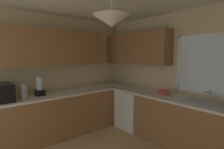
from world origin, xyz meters
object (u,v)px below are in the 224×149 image
at_px(dishwasher, 133,109).
at_px(blender_appliance, 40,87).
at_px(sink_assembly, 205,103).
at_px(bowl, 163,92).
at_px(kettle, 24,91).
at_px(microwave, 1,93).

distance_m(dishwasher, blender_appliance, 2.04).
relative_size(sink_assembly, bowl, 3.05).
height_order(sink_assembly, blender_appliance, blender_appliance).
xyz_separation_m(dishwasher, blender_appliance, (-0.66, -1.82, 0.63)).
bearing_deg(kettle, bowl, 56.51).
height_order(microwave, kettle, microwave).
height_order(kettle, bowl, kettle).
bearing_deg(bowl, microwave, -120.02).
bearing_deg(sink_assembly, dishwasher, -178.67).
bearing_deg(dishwasher, sink_assembly, 1.33).
bearing_deg(blender_appliance, bowl, 52.25).
xyz_separation_m(kettle, sink_assembly, (2.19, 2.15, -0.11)).
bearing_deg(kettle, dishwasher, 73.12).
distance_m(dishwasher, bowl, 0.93).
relative_size(microwave, bowl, 2.21).
xyz_separation_m(microwave, sink_assembly, (2.21, 2.49, -0.13)).
distance_m(kettle, sink_assembly, 3.07).
xyz_separation_m(sink_assembly, bowl, (-0.78, -0.01, 0.03)).
relative_size(microwave, blender_appliance, 1.33).
xyz_separation_m(microwave, kettle, (0.02, 0.34, -0.02)).
height_order(dishwasher, kettle, kettle).
bearing_deg(kettle, sink_assembly, 44.40).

